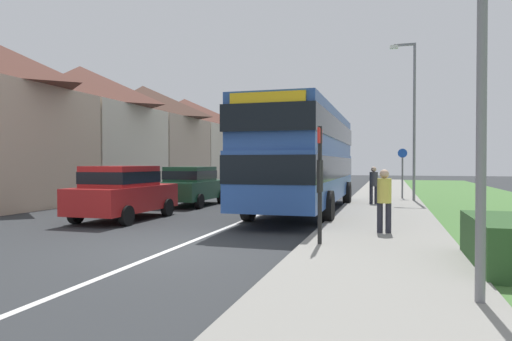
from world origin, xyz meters
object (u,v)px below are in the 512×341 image
object	(u,v)px
double_decker_bus	(305,154)
pedestrian_at_stop	(384,198)
parked_car_dark_green	(192,184)
cycle_route_sign	(402,171)
bus_stop_sign	(320,177)
street_lamp_mid	(412,111)
parked_car_red	(123,191)
pedestrian_walking_away	(374,183)

from	to	relation	value
double_decker_bus	pedestrian_at_stop	xyz separation A→B (m)	(2.89, -5.14, -1.17)
pedestrian_at_stop	double_decker_bus	bearing A→B (deg)	119.32
parked_car_dark_green	pedestrian_at_stop	distance (m)	10.19
parked_car_dark_green	cycle_route_sign	distance (m)	10.18
bus_stop_sign	street_lamp_mid	size ratio (longest dim) A/B	0.36
bus_stop_sign	cycle_route_sign	world-z (taller)	bus_stop_sign
parked_car_red	pedestrian_walking_away	bearing A→B (deg)	42.37
double_decker_bus	pedestrian_walking_away	world-z (taller)	double_decker_bus
parked_car_red	pedestrian_walking_away	xyz separation A→B (m)	(7.54, 6.87, 0.03)
pedestrian_walking_away	double_decker_bus	bearing A→B (deg)	-129.08
pedestrian_at_stop	cycle_route_sign	xyz separation A→B (m)	(0.73, 11.57, 0.45)
parked_car_dark_green	pedestrian_at_stop	xyz separation A→B (m)	(7.98, -6.33, 0.06)
double_decker_bus	parked_car_red	xyz separation A→B (m)	(-5.15, -3.94, -1.20)
pedestrian_at_stop	bus_stop_sign	bearing A→B (deg)	-123.45
parked_car_dark_green	pedestrian_walking_away	size ratio (longest dim) A/B	2.36
double_decker_bus	parked_car_dark_green	xyz separation A→B (m)	(-5.09, 1.19, -1.23)
parked_car_red	parked_car_dark_green	size ratio (longest dim) A/B	1.04
double_decker_bus	bus_stop_sign	world-z (taller)	double_decker_bus
double_decker_bus	pedestrian_at_stop	bearing A→B (deg)	-60.68
double_decker_bus	pedestrian_at_stop	size ratio (longest dim) A/B	6.60
cycle_route_sign	street_lamp_mid	size ratio (longest dim) A/B	0.35
parked_car_red	street_lamp_mid	xyz separation A→B (m)	(9.14, 9.15, 3.24)
parked_car_red	street_lamp_mid	bearing A→B (deg)	45.06
pedestrian_at_stop	pedestrian_walking_away	distance (m)	8.09
street_lamp_mid	pedestrian_at_stop	bearing A→B (deg)	-96.05
double_decker_bus	pedestrian_walking_away	bearing A→B (deg)	50.92
pedestrian_walking_away	street_lamp_mid	size ratio (longest dim) A/B	0.23
double_decker_bus	pedestrian_walking_away	size ratio (longest dim) A/B	6.60
street_lamp_mid	cycle_route_sign	bearing A→B (deg)	106.56
bus_stop_sign	street_lamp_mid	distance (m)	12.81
double_decker_bus	parked_car_red	size ratio (longest dim) A/B	2.70
parked_car_red	cycle_route_sign	xyz separation A→B (m)	(8.77, 10.38, 0.48)
parked_car_dark_green	street_lamp_mid	xyz separation A→B (m)	(9.08, 4.03, 3.27)
pedestrian_walking_away	bus_stop_sign	size ratio (longest dim) A/B	0.64
parked_car_dark_green	pedestrian_walking_away	distance (m)	7.68
double_decker_bus	cycle_route_sign	distance (m)	7.42
pedestrian_walking_away	parked_car_dark_green	bearing A→B (deg)	-166.86
pedestrian_at_stop	cycle_route_sign	distance (m)	11.61
parked_car_dark_green	pedestrian_walking_away	world-z (taller)	pedestrian_walking_away
pedestrian_at_stop	pedestrian_walking_away	bearing A→B (deg)	93.56
parked_car_red	street_lamp_mid	size ratio (longest dim) A/B	0.56
double_decker_bus	cycle_route_sign	bearing A→B (deg)	60.64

